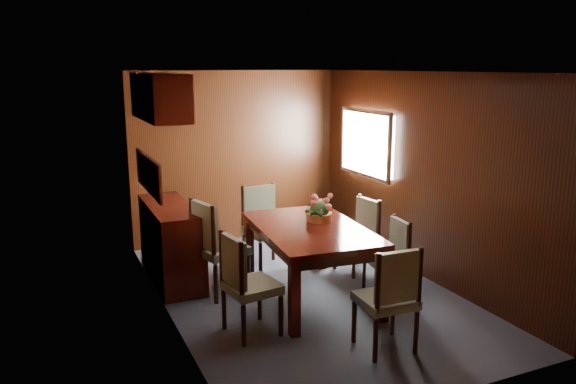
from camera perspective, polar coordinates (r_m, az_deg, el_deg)
name	(u,v)px	position (r m, az deg, el deg)	size (l,w,h in m)	color
ground	(305,292)	(6.34, 1.71, -10.14)	(4.50, 4.50, 0.00)	#373F4C
room_shell	(284,143)	(6.15, -0.42, 4.96)	(3.06, 4.52, 2.41)	black
sideboard	(171,242)	(6.70, -11.80, -5.04)	(0.48, 1.40, 0.90)	black
dining_table	(310,237)	(5.98, 2.27, -4.56)	(1.20, 1.78, 0.80)	black
chair_left_near	(244,279)	(5.22, -4.47, -8.83)	(0.50, 0.52, 0.99)	black
chair_left_far	(214,242)	(6.14, -7.52, -5.09)	(0.60, 0.62, 1.07)	black
chair_right_near	(391,253)	(6.23, 10.47, -6.09)	(0.43, 0.44, 0.86)	black
chair_right_far	(361,231)	(6.89, 7.42, -3.91)	(0.46, 0.48, 0.91)	black
chair_head	(390,294)	(4.99, 10.37, -10.14)	(0.48, 0.47, 0.98)	black
chair_foot	(264,222)	(6.96, -2.49, -3.06)	(0.55, 0.54, 1.03)	black
flower_centerpiece	(319,208)	(6.15, 3.19, -1.60)	(0.31, 0.31, 0.31)	#BB7339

